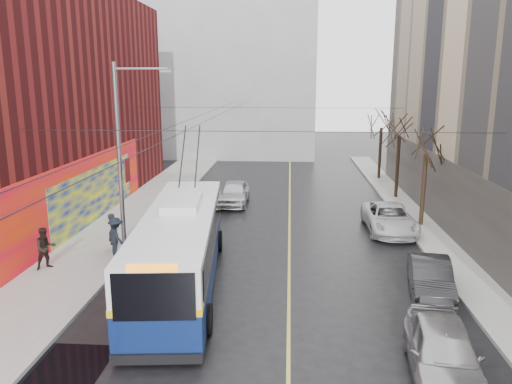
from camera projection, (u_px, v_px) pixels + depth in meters
The scene contains 19 objects.
sidewalk_left at pixel (105, 241), 25.77m from camera, with size 4.00×60.00×0.15m, color gray.
sidewalk_right at pixel (441, 249), 24.65m from camera, with size 2.00×60.00×0.15m, color gray.
lane_line at pixel (289, 235), 27.11m from camera, with size 0.12×50.00×0.01m, color #BFB74C.
building_far at pixel (224, 73), 55.80m from camera, with size 20.50×12.10×18.00m.
streetlight_pole at pixel (123, 156), 22.66m from camera, with size 2.65×0.60×9.00m.
catenary_wires at pixel (216, 118), 26.76m from camera, with size 18.00×60.00×0.22m.
tree_near at pixel (427, 140), 27.47m from camera, with size 3.20×3.20×6.40m.
tree_mid at pixel (400, 124), 34.23m from camera, with size 3.20×3.20×6.68m.
tree_far at pixel (382, 118), 41.07m from camera, with size 3.20×3.20×6.57m.
puddle at pixel (56, 377), 14.10m from camera, with size 2.42×3.59×0.01m, color black.
pigeons_flying at pixel (192, 93), 21.58m from camera, with size 1.29×3.44×1.62m.
trolleybus at pixel (181, 246), 20.14m from camera, with size 3.88×12.78×5.98m.
parked_car_a at pixel (443, 352), 13.91m from camera, with size 1.89×4.69×1.60m, color #A9A9AE.
parked_car_b at pixel (430, 277), 19.43m from camera, with size 1.48×4.25×1.40m, color #232426.
parked_car_c at pixel (389, 218), 27.55m from camera, with size 2.49×5.41×1.50m, color silver.
following_car at pixel (234, 193), 33.62m from camera, with size 1.87×4.64×1.58m, color silver.
pedestrian_a at pixel (113, 232), 24.01m from camera, with size 0.67×0.44×1.84m, color black.
pedestrian_b at pixel (46, 248), 21.68m from camera, with size 0.90×0.70×1.85m, color black.
pedestrian_c at pixel (116, 237), 23.27m from camera, with size 1.20×0.69×1.85m, color black.
Camera 1 is at (1.44, -12.01, 8.20)m, focal length 35.00 mm.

